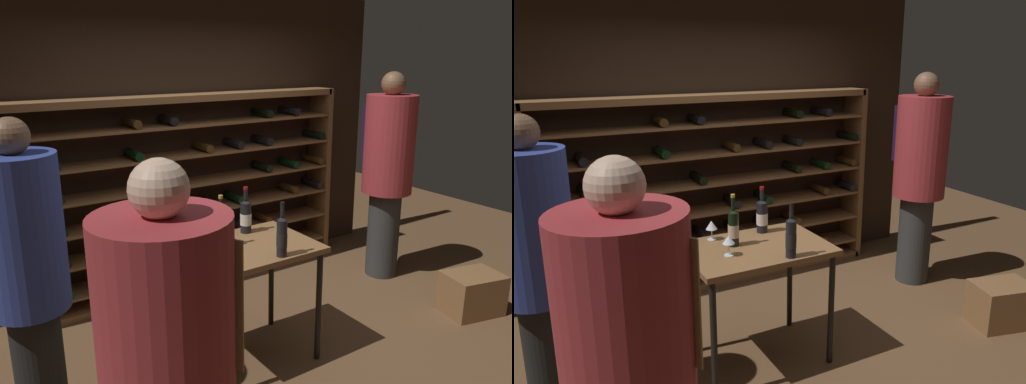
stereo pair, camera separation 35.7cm
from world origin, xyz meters
TOP-DOWN VIEW (x-y plane):
  - ground_plane at (0.00, 0.00)m, footprint 9.56×9.56m
  - back_wall at (0.00, 1.78)m, footprint 4.62×0.10m
  - wine_rack at (-0.06, 1.57)m, footprint 3.30×0.32m
  - tasting_table at (-0.29, 0.19)m, footprint 1.00×0.69m
  - person_guest_khaki at (1.69, 0.68)m, footprint 0.49×0.49m
  - person_guest_plum_blouse at (-1.69, 0.24)m, footprint 0.44×0.44m
  - person_bystander_red_print at (-1.46, -1.16)m, footprint 0.48×0.48m
  - wine_crate at (1.73, -0.32)m, footprint 0.55×0.45m
  - wine_bottle_black_capsule at (-0.12, 0.43)m, footprint 0.09×0.09m
  - wine_bottle_amber_reserve at (-0.43, 0.27)m, footprint 0.08×0.08m
  - wine_bottle_gold_foil at (-0.18, -0.10)m, footprint 0.07×0.07m
  - wine_glass_stemmed_right at (-0.53, 0.12)m, footprint 0.08×0.08m
  - wine_glass_stemmed_center at (-0.52, 0.45)m, footprint 0.08×0.08m

SIDE VIEW (x-z plane):
  - ground_plane at x=0.00m, z-range 0.00..0.00m
  - wine_crate at x=1.73m, z-range 0.00..0.36m
  - tasting_table at x=-0.29m, z-range 0.34..1.23m
  - wine_rack at x=-0.06m, z-range -0.02..1.82m
  - wine_glass_stemmed_center at x=-0.52m, z-range 0.93..1.07m
  - wine_glass_stemmed_right at x=-0.53m, z-range 0.93..1.07m
  - wine_bottle_black_capsule at x=-0.12m, z-range 0.85..1.20m
  - wine_bottle_amber_reserve at x=-0.43m, z-range 0.84..1.22m
  - wine_bottle_gold_foil at x=-0.18m, z-range 0.85..1.22m
  - person_bystander_red_print at x=-1.46m, z-range 0.10..1.98m
  - person_guest_plum_blouse at x=-1.69m, z-range 0.10..1.99m
  - person_guest_khaki at x=1.69m, z-range 0.10..2.14m
  - back_wall at x=0.00m, z-range 0.00..2.77m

